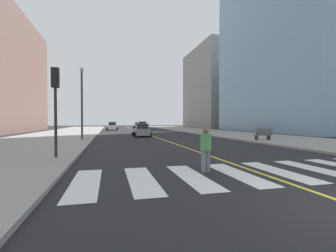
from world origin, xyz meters
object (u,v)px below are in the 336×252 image
(car_red_nearest, at_px, (138,126))
(car_green_fourth, at_px, (142,126))
(street_lamp, at_px, (82,96))
(car_white_second, at_px, (112,126))
(traffic_light_far_corner, at_px, (55,94))
(park_bench, at_px, (263,134))
(pedestrian_crossing, at_px, (206,148))
(car_gray_third, at_px, (142,131))

(car_red_nearest, bearing_deg, car_green_fourth, 97.42)
(street_lamp, bearing_deg, car_white_second, 83.28)
(car_green_fourth, bearing_deg, traffic_light_far_corner, 74.44)
(car_red_nearest, height_order, park_bench, car_red_nearest)
(car_green_fourth, distance_m, pedestrian_crossing, 47.53)
(pedestrian_crossing, xyz_separation_m, street_lamp, (-6.31, 16.70, 3.52))
(car_red_nearest, distance_m, pedestrian_crossing, 52.57)
(car_gray_third, relative_size, pedestrian_crossing, 2.19)
(car_red_nearest, xyz_separation_m, car_green_fourth, (0.43, -5.08, 0.10))
(park_bench, bearing_deg, traffic_light_far_corner, 112.50)
(traffic_light_far_corner, height_order, park_bench, traffic_light_far_corner)
(car_red_nearest, xyz_separation_m, traffic_light_far_corner, (-9.77, -47.95, 2.56))
(car_green_fourth, relative_size, park_bench, 2.39)
(car_red_nearest, height_order, car_green_fourth, car_green_fourth)
(car_green_fourth, xyz_separation_m, traffic_light_far_corner, (-10.20, -42.86, 2.46))
(park_bench, height_order, pedestrian_crossing, pedestrian_crossing)
(car_red_nearest, bearing_deg, pedestrian_crossing, 88.74)
(pedestrian_crossing, distance_m, street_lamp, 18.20)
(car_gray_third, relative_size, street_lamp, 0.52)
(car_gray_third, xyz_separation_m, street_lamp, (-6.68, -4.77, 3.69))
(traffic_light_far_corner, xyz_separation_m, park_bench, (17.15, 6.96, -2.66))
(car_green_fourth, distance_m, street_lamp, 32.53)
(car_white_second, bearing_deg, car_gray_third, -80.21)
(car_gray_third, height_order, street_lamp, street_lamp)
(traffic_light_far_corner, relative_size, park_bench, 2.51)
(car_gray_third, bearing_deg, car_red_nearest, 84.91)
(car_white_second, relative_size, car_green_fourth, 0.95)
(traffic_light_far_corner, bearing_deg, car_gray_third, 68.65)
(car_red_nearest, distance_m, car_gray_third, 31.14)
(car_red_nearest, bearing_deg, car_gray_third, 86.78)
(pedestrian_crossing, bearing_deg, car_white_second, -96.87)
(park_bench, xyz_separation_m, pedestrian_crossing, (-10.89, -11.47, 0.26))
(car_white_second, distance_m, car_gray_third, 23.53)
(car_green_fourth, distance_m, park_bench, 36.57)
(car_red_nearest, relative_size, traffic_light_far_corner, 0.84)
(car_white_second, xyz_separation_m, traffic_light_far_corner, (-3.26, -40.25, 2.50))
(traffic_light_far_corner, relative_size, pedestrian_crossing, 2.62)
(car_red_nearest, xyz_separation_m, park_bench, (7.39, -40.99, -0.09))
(traffic_light_far_corner, bearing_deg, car_red_nearest, 78.49)
(traffic_light_far_corner, distance_m, park_bench, 18.70)
(car_white_second, relative_size, pedestrian_crossing, 2.36)
(car_red_nearest, relative_size, car_green_fourth, 0.89)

